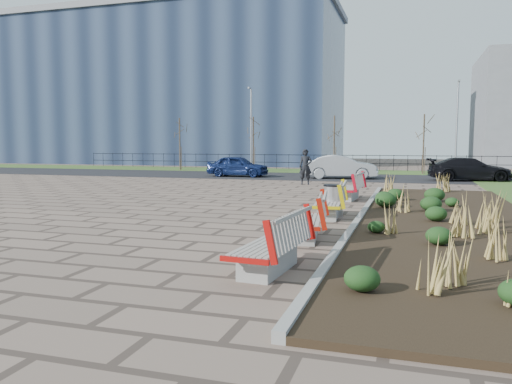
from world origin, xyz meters
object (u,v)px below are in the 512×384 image
(bench_b, at_px, (305,217))
(lamp_east, at_px, (457,129))
(bench_d, at_px, (348,187))
(car_black, at_px, (470,169))
(car_silver, at_px, (341,167))
(bench_c, at_px, (328,200))
(lamp_west, at_px, (251,130))
(car_blue, at_px, (238,166))
(bench_a, at_px, (269,242))
(litter_bin, at_px, (333,201))
(pedestrian, at_px, (306,167))

(bench_b, relative_size, lamp_east, 0.35)
(bench_d, relative_size, car_black, 0.47)
(bench_d, bearing_deg, car_silver, 103.34)
(bench_c, distance_m, lamp_west, 22.86)
(bench_b, xyz_separation_m, car_blue, (-8.16, 18.84, 0.17))
(car_blue, height_order, lamp_west, lamp_west)
(bench_a, distance_m, bench_b, 2.92)
(bench_b, relative_size, car_black, 0.47)
(bench_a, height_order, car_black, car_black)
(bench_c, bearing_deg, bench_b, -94.79)
(bench_b, distance_m, bench_c, 3.36)
(bench_d, bearing_deg, lamp_east, 77.24)
(bench_b, bearing_deg, lamp_west, 102.62)
(bench_b, relative_size, car_blue, 0.55)
(bench_a, height_order, bench_c, same)
(bench_d, bearing_deg, bench_c, -85.57)
(bench_a, distance_m, litter_bin, 6.55)
(lamp_east, bearing_deg, car_silver, -142.16)
(lamp_east, bearing_deg, bench_c, -103.48)
(bench_a, relative_size, lamp_east, 0.35)
(bench_b, distance_m, car_silver, 19.07)
(car_black, bearing_deg, litter_bin, 154.15)
(bench_c, xyz_separation_m, car_blue, (-8.16, 15.49, 0.17))
(bench_b, relative_size, pedestrian, 1.16)
(bench_a, relative_size, pedestrian, 1.16)
(bench_b, height_order, bench_d, same)
(bench_a, relative_size, litter_bin, 2.31)
(bench_b, xyz_separation_m, bench_d, (0.00, 8.05, 0.00))
(litter_bin, relative_size, pedestrian, 0.50)
(litter_bin, bearing_deg, bench_a, -90.83)
(bench_a, height_order, lamp_east, lamp_east)
(bench_b, xyz_separation_m, car_black, (5.36, 19.25, 0.17))
(bench_b, height_order, car_black, car_black)
(pedestrian, bearing_deg, bench_a, -91.46)
(bench_b, bearing_deg, litter_bin, 80.73)
(bench_a, relative_size, car_blue, 0.55)
(bench_b, bearing_deg, bench_c, 82.23)
(pedestrian, bearing_deg, bench_b, -89.56)
(litter_bin, xyz_separation_m, lamp_west, (-9.09, 20.57, 2.59))
(bench_d, distance_m, pedestrian, 6.99)
(litter_bin, distance_m, car_blue, 17.30)
(car_black, relative_size, lamp_east, 0.74)
(lamp_west, height_order, lamp_east, same)
(bench_d, height_order, car_black, car_black)
(litter_bin, distance_m, lamp_west, 22.64)
(car_blue, bearing_deg, litter_bin, -150.44)
(pedestrian, bearing_deg, litter_bin, -85.36)
(lamp_west, distance_m, lamp_east, 14.00)
(bench_b, bearing_deg, bench_a, -97.77)
(pedestrian, height_order, car_black, pedestrian)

